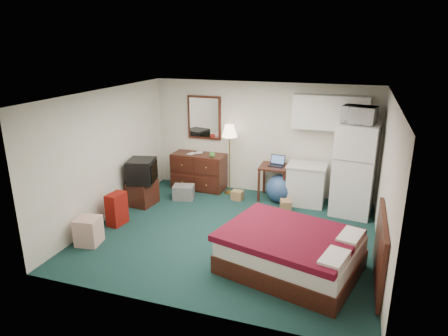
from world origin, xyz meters
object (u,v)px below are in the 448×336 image
(desk, at_px, (274,182))
(fridge, at_px, (355,170))
(bed, at_px, (291,252))
(tv_stand, at_px, (142,193))
(dresser, at_px, (199,171))
(kitchen_counter, at_px, (306,185))
(floor_lamp, at_px, (229,160))
(suitcase, at_px, (117,209))

(desk, distance_m, fridge, 1.76)
(desk, height_order, bed, desk)
(tv_stand, bearing_deg, desk, 30.13)
(dresser, height_order, kitchen_counter, kitchen_counter)
(fridge, bearing_deg, bed, -100.11)
(floor_lamp, relative_size, kitchen_counter, 1.89)
(desk, xyz_separation_m, tv_stand, (-2.58, -1.20, -0.12))
(fridge, relative_size, bed, 0.96)
(suitcase, bearing_deg, floor_lamp, 62.42)
(desk, relative_size, fridge, 0.41)
(floor_lamp, bearing_deg, fridge, -5.60)
(floor_lamp, distance_m, suitcase, 2.74)
(dresser, relative_size, tv_stand, 2.20)
(tv_stand, bearing_deg, bed, -19.26)
(desk, xyz_separation_m, suitcase, (-2.54, -2.22, -0.07))
(dresser, bearing_deg, fridge, -3.96)
(kitchen_counter, height_order, suitcase, kitchen_counter)
(bed, bearing_deg, dresser, 147.73)
(kitchen_counter, xyz_separation_m, bed, (0.13, -2.69, -0.11))
(kitchen_counter, height_order, bed, kitchen_counter)
(kitchen_counter, bearing_deg, desk, 175.07)
(dresser, bearing_deg, kitchen_counter, -1.72)
(desk, bearing_deg, fridge, -9.85)
(desk, xyz_separation_m, kitchen_counter, (0.71, -0.07, 0.04))
(dresser, height_order, tv_stand, dresser)
(bed, bearing_deg, desk, 121.86)
(desk, height_order, kitchen_counter, kitchen_counter)
(dresser, bearing_deg, bed, -45.54)
(dresser, xyz_separation_m, tv_stand, (-0.79, -1.28, -0.16))
(floor_lamp, bearing_deg, bed, -56.03)
(suitcase, bearing_deg, bed, -2.32)
(kitchen_counter, bearing_deg, floor_lamp, 178.11)
(kitchen_counter, relative_size, fridge, 0.46)
(bed, bearing_deg, fridge, 86.91)
(dresser, distance_m, bed, 3.87)
(floor_lamp, distance_m, desk, 1.10)
(floor_lamp, height_order, suitcase, floor_lamp)
(fridge, xyz_separation_m, tv_stand, (-4.24, -0.94, -0.67))
(kitchen_counter, distance_m, fridge, 1.08)
(dresser, xyz_separation_m, bed, (2.63, -2.84, -0.11))
(bed, xyz_separation_m, tv_stand, (-3.43, 1.56, -0.05))
(dresser, distance_m, floor_lamp, 0.86)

